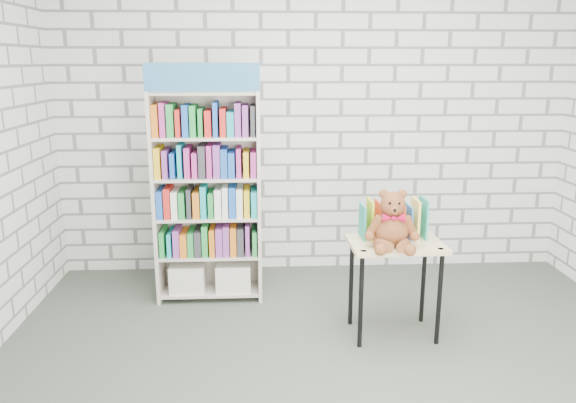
{
  "coord_description": "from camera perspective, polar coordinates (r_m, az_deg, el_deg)",
  "views": [
    {
      "loc": [
        -0.49,
        -2.94,
        1.87
      ],
      "look_at": [
        -0.29,
        0.95,
        0.89
      ],
      "focal_mm": 35.0,
      "sensor_mm": 36.0,
      "label": 1
    }
  ],
  "objects": [
    {
      "name": "bookshelf",
      "position": [
        4.43,
        -8.12,
        0.64
      ],
      "size": [
        0.83,
        0.32,
        1.86
      ],
      "color": "beige",
      "rests_on": "ground"
    },
    {
      "name": "display_table",
      "position": [
        3.91,
        10.85,
        -5.39
      ],
      "size": [
        0.64,
        0.45,
        0.68
      ],
      "color": "#DDC584",
      "rests_on": "ground"
    },
    {
      "name": "room_shell",
      "position": [
        2.98,
        6.68,
        12.37
      ],
      "size": [
        4.52,
        4.02,
        2.81
      ],
      "color": "silver",
      "rests_on": "ground"
    },
    {
      "name": "ground",
      "position": [
        3.52,
        5.81,
        -18.09
      ],
      "size": [
        4.5,
        4.5,
        0.0
      ],
      "primitive_type": "plane",
      "color": "#3E473C",
      "rests_on": "ground"
    },
    {
      "name": "teddy_bear",
      "position": [
        3.73,
        10.55,
        -2.34
      ],
      "size": [
        0.36,
        0.33,
        0.39
      ],
      "color": "brown",
      "rests_on": "display_table"
    },
    {
      "name": "table_books",
      "position": [
        3.94,
        10.61,
        -1.81
      ],
      "size": [
        0.44,
        0.21,
        0.26
      ],
      "color": "teal",
      "rests_on": "display_table"
    }
  ]
}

